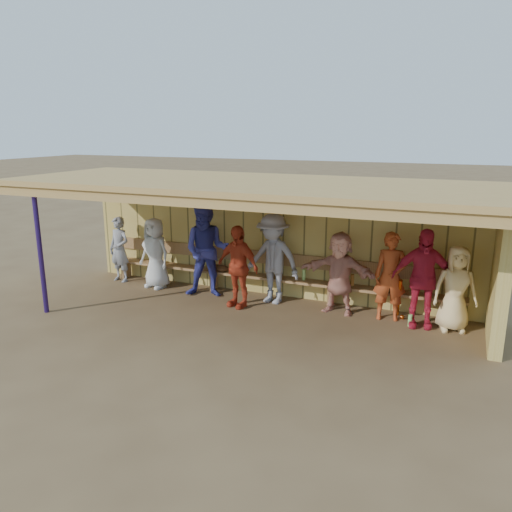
{
  "coord_description": "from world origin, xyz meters",
  "views": [
    {
      "loc": [
        3.56,
        -8.09,
        3.4
      ],
      "look_at": [
        0.0,
        0.35,
        1.05
      ],
      "focal_mm": 35.0,
      "sensor_mm": 36.0,
      "label": 1
    }
  ],
  "objects_px": {
    "player_d": "(238,266)",
    "player_f": "(339,273)",
    "player_extra": "(422,278)",
    "player_h": "(455,289)",
    "bench": "(270,272)",
    "player_e": "(273,259)",
    "player_g": "(391,277)",
    "player_b": "(155,253)",
    "player_c": "(207,250)",
    "player_a": "(119,249)"
  },
  "relations": [
    {
      "from": "player_c",
      "to": "player_e",
      "type": "distance_m",
      "value": 1.4
    },
    {
      "from": "player_h",
      "to": "player_extra",
      "type": "distance_m",
      "value": 0.57
    },
    {
      "from": "player_e",
      "to": "bench",
      "type": "relative_size",
      "value": 0.24
    },
    {
      "from": "player_extra",
      "to": "bench",
      "type": "distance_m",
      "value": 3.06
    },
    {
      "from": "player_b",
      "to": "player_h",
      "type": "height_order",
      "value": "player_b"
    },
    {
      "from": "player_d",
      "to": "player_f",
      "type": "xyz_separation_m",
      "value": [
        1.9,
        0.42,
        -0.03
      ]
    },
    {
      "from": "player_extra",
      "to": "player_f",
      "type": "bearing_deg",
      "value": 165.26
    },
    {
      "from": "player_extra",
      "to": "bench",
      "type": "relative_size",
      "value": 0.23
    },
    {
      "from": "player_f",
      "to": "player_extra",
      "type": "relative_size",
      "value": 0.89
    },
    {
      "from": "player_a",
      "to": "bench",
      "type": "distance_m",
      "value": 3.57
    },
    {
      "from": "player_b",
      "to": "player_h",
      "type": "xyz_separation_m",
      "value": [
        6.1,
        -0.05,
        -0.02
      ]
    },
    {
      "from": "bench",
      "to": "player_g",
      "type": "bearing_deg",
      "value": -7.8
    },
    {
      "from": "player_b",
      "to": "player_f",
      "type": "xyz_separation_m",
      "value": [
        4.07,
        0.01,
        0.01
      ]
    },
    {
      "from": "player_f",
      "to": "player_g",
      "type": "relative_size",
      "value": 0.96
    },
    {
      "from": "player_h",
      "to": "player_f",
      "type": "bearing_deg",
      "value": 162.8
    },
    {
      "from": "player_d",
      "to": "player_f",
      "type": "height_order",
      "value": "player_d"
    },
    {
      "from": "player_d",
      "to": "player_g",
      "type": "xyz_separation_m",
      "value": [
        2.83,
        0.45,
        0.0
      ]
    },
    {
      "from": "player_extra",
      "to": "player_e",
      "type": "bearing_deg",
      "value": 166.03
    },
    {
      "from": "bench",
      "to": "player_d",
      "type": "bearing_deg",
      "value": -115.97
    },
    {
      "from": "player_e",
      "to": "player_h",
      "type": "distance_m",
      "value": 3.39
    },
    {
      "from": "player_b",
      "to": "player_c",
      "type": "xyz_separation_m",
      "value": [
        1.32,
        -0.09,
        0.2
      ]
    },
    {
      "from": "player_f",
      "to": "player_h",
      "type": "distance_m",
      "value": 2.03
    },
    {
      "from": "player_d",
      "to": "player_f",
      "type": "bearing_deg",
      "value": 26.82
    },
    {
      "from": "player_e",
      "to": "player_extra",
      "type": "distance_m",
      "value": 2.84
    },
    {
      "from": "player_c",
      "to": "player_e",
      "type": "relative_size",
      "value": 1.08
    },
    {
      "from": "player_h",
      "to": "player_g",
      "type": "bearing_deg",
      "value": 159.88
    },
    {
      "from": "player_h",
      "to": "player_a",
      "type": "bearing_deg",
      "value": 163.58
    },
    {
      "from": "player_a",
      "to": "player_f",
      "type": "xyz_separation_m",
      "value": [
        5.07,
        -0.06,
        0.04
      ]
    },
    {
      "from": "player_extra",
      "to": "player_d",
      "type": "bearing_deg",
      "value": 174.63
    },
    {
      "from": "player_e",
      "to": "player_extra",
      "type": "xyz_separation_m",
      "value": [
        2.83,
        -0.16,
        -0.02
      ]
    },
    {
      "from": "player_b",
      "to": "player_d",
      "type": "bearing_deg",
      "value": -0.21
    },
    {
      "from": "player_b",
      "to": "player_e",
      "type": "distance_m",
      "value": 2.72
    },
    {
      "from": "player_h",
      "to": "player_e",
      "type": "bearing_deg",
      "value": 162.51
    },
    {
      "from": "player_a",
      "to": "player_h",
      "type": "height_order",
      "value": "player_h"
    },
    {
      "from": "player_a",
      "to": "player_extra",
      "type": "distance_m",
      "value": 6.56
    },
    {
      "from": "player_d",
      "to": "player_h",
      "type": "relative_size",
      "value": 1.08
    },
    {
      "from": "player_c",
      "to": "player_d",
      "type": "relative_size",
      "value": 1.2
    },
    {
      "from": "player_extra",
      "to": "bench",
      "type": "height_order",
      "value": "player_extra"
    },
    {
      "from": "player_a",
      "to": "bench",
      "type": "relative_size",
      "value": 0.2
    },
    {
      "from": "player_extra",
      "to": "player_b",
      "type": "bearing_deg",
      "value": 168.41
    },
    {
      "from": "player_d",
      "to": "player_g",
      "type": "distance_m",
      "value": 2.87
    },
    {
      "from": "player_c",
      "to": "player_e",
      "type": "xyz_separation_m",
      "value": [
        1.39,
        0.16,
        -0.08
      ]
    },
    {
      "from": "player_a",
      "to": "player_d",
      "type": "height_order",
      "value": "player_d"
    },
    {
      "from": "player_h",
      "to": "player_b",
      "type": "bearing_deg",
      "value": 164.1
    },
    {
      "from": "player_extra",
      "to": "player_h",
      "type": "bearing_deg",
      "value": -6.05
    },
    {
      "from": "player_d",
      "to": "player_h",
      "type": "distance_m",
      "value": 3.95
    },
    {
      "from": "player_g",
      "to": "player_h",
      "type": "relative_size",
      "value": 1.08
    },
    {
      "from": "player_c",
      "to": "player_d",
      "type": "distance_m",
      "value": 0.91
    },
    {
      "from": "player_f",
      "to": "player_g",
      "type": "height_order",
      "value": "player_g"
    },
    {
      "from": "player_f",
      "to": "player_d",
      "type": "bearing_deg",
      "value": -160.82
    }
  ]
}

